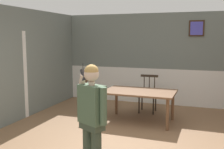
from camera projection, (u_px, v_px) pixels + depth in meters
ground_plane at (116, 147)px, 4.87m from camera, size 7.69×7.69×0.00m
room_back_partition at (154, 61)px, 7.96m from camera, size 5.44×0.17×2.64m
dining_table at (140, 94)px, 6.27m from camera, size 1.63×1.02×0.72m
chair_near_window at (92, 98)px, 6.70m from camera, size 0.42×0.42×0.93m
chair_by_doorway at (148, 94)px, 7.12m from camera, size 0.47×0.47×0.96m
person_figure at (92, 114)px, 3.78m from camera, size 0.51×0.36×1.59m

